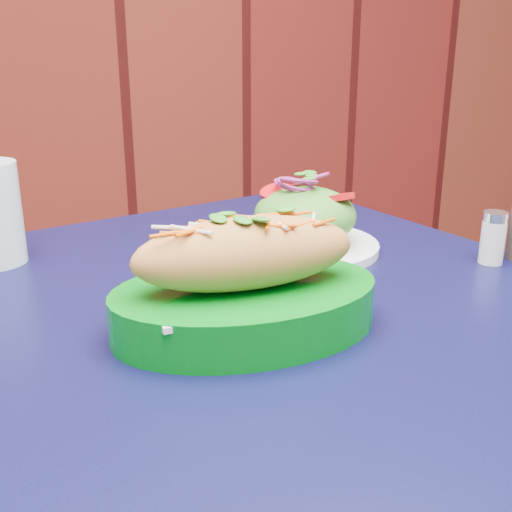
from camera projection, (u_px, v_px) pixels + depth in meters
name	position (u px, v px, depth m)	size (l,w,h in m)	color
cafe_table	(240.00, 363.00, 0.77)	(0.96, 0.96, 0.75)	black
banh_mi_basket	(246.00, 285.00, 0.64)	(0.28, 0.19, 0.13)	#006C10
salad_plate	(305.00, 221.00, 0.89)	(0.21, 0.21, 0.11)	white
salt_shaker	(493.00, 238.00, 0.84)	(0.03, 0.03, 0.07)	white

